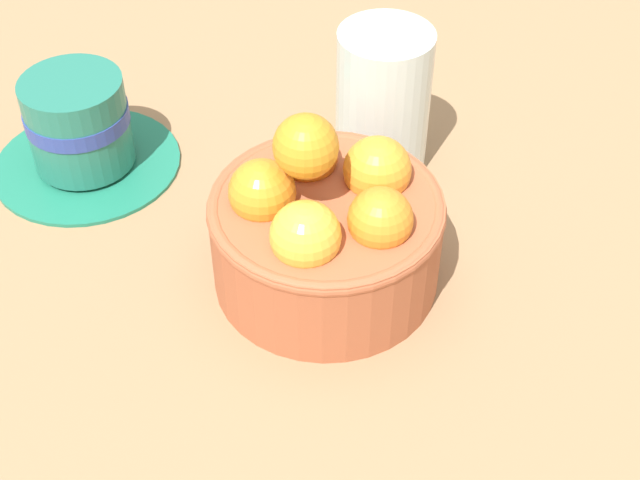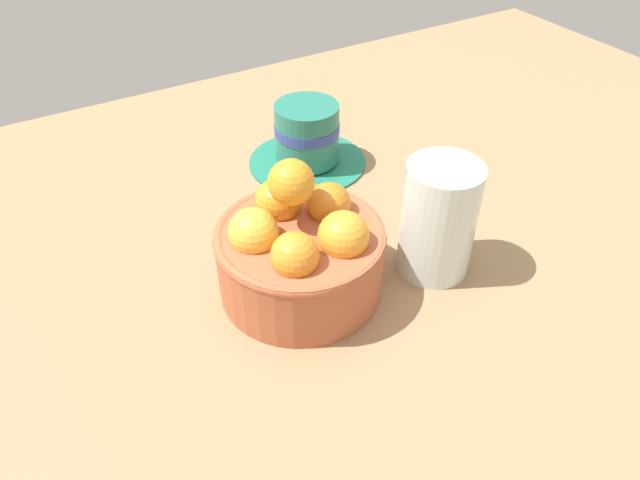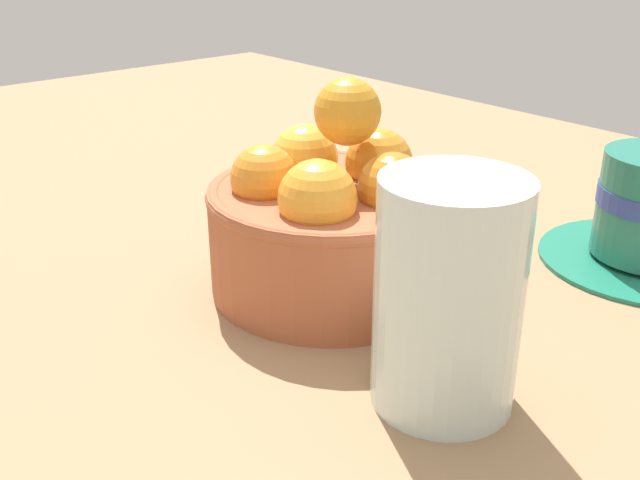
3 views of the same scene
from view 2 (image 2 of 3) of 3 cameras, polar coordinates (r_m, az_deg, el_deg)
The scene contains 4 objects.
ground_plane at distance 57.17cm, azimuth -1.77°, elevation -6.21°, with size 148.57×94.71×4.52cm, color #997551.
terracotta_bowl at distance 52.52cm, azimuth -1.93°, elevation -0.96°, with size 15.13×15.13×13.07cm.
coffee_cup at distance 71.09cm, azimuth -1.26°, elevation 9.78°, with size 14.18×14.18×7.63cm.
water_glass at distance 55.25cm, azimuth 11.33°, elevation 1.94°, with size 6.91×6.91×11.30cm, color silver.
Camera 2 is at (-18.74, -35.28, 38.64)cm, focal length 33.24 mm.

